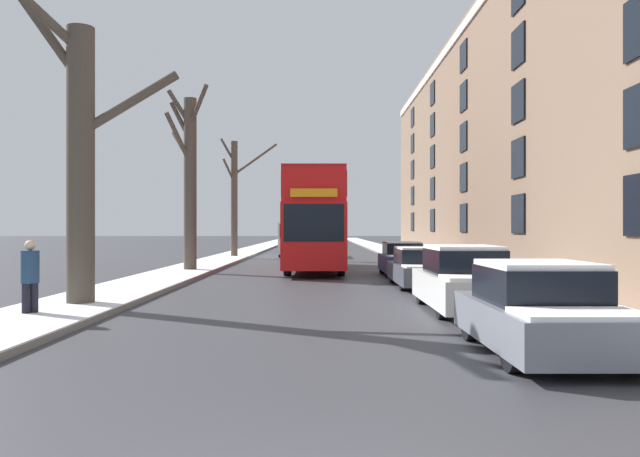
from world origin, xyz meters
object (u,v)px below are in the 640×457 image
bare_tree_left_2 (234,196)px  parked_car_3 (401,260)px  parked_car_0 (539,312)px  oncoming_van (294,238)px  bare_tree_left_0 (77,152)px  parked_car_2 (421,268)px  double_decker_bus (314,217)px  parked_car_1 (463,281)px  pedestrian_left_sidewalk (28,276)px  bare_tree_left_1 (188,177)px

bare_tree_left_2 → parked_car_3: 17.89m
parked_car_0 → oncoming_van: 34.51m
bare_tree_left_0 → parked_car_2: size_ratio=1.85×
bare_tree_left_2 → double_decker_bus: (5.37, -12.02, -1.60)m
parked_car_0 → parked_car_3: parked_car_0 is taller
oncoming_van → parked_car_1: bearing=-79.9°
bare_tree_left_2 → oncoming_van: size_ratio=1.53×
parked_car_1 → pedestrian_left_sidewalk: bearing=-171.1°
parked_car_1 → parked_car_3: size_ratio=1.15×
bare_tree_left_0 → bare_tree_left_2: size_ratio=1.08×
bare_tree_left_2 → parked_car_2: (9.04, -20.11, -3.49)m
double_decker_bus → parked_car_2: double_decker_bus is taller
parked_car_1 → oncoming_van: 29.50m
double_decker_bus → parked_car_0: size_ratio=2.69×
double_decker_bus → oncoming_van: bearing=95.9°
bare_tree_left_1 → pedestrian_left_sidewalk: size_ratio=4.75×
oncoming_van → bare_tree_left_0: bearing=-98.1°
parked_car_1 → bare_tree_left_0: bearing=177.8°
bare_tree_left_1 → oncoming_van: size_ratio=1.57×
parked_car_2 → oncoming_van: 23.48m
bare_tree_left_2 → parked_car_1: size_ratio=1.75×
parked_car_1 → pedestrian_left_sidewalk: size_ratio=2.64×
bare_tree_left_2 → parked_car_0: bearing=-73.9°
parked_car_0 → parked_car_3: size_ratio=1.03×
parked_car_0 → parked_car_2: (-0.00, 11.22, -0.03)m
double_decker_bus → parked_car_3: (3.67, -3.04, -1.86)m
parked_car_1 → parked_car_2: (0.00, 6.14, -0.09)m
bare_tree_left_1 → bare_tree_left_2: size_ratio=1.03×
double_decker_bus → parked_car_0: double_decker_bus is taller
bare_tree_left_0 → parked_car_3: 14.62m
bare_tree_left_0 → parked_car_3: size_ratio=2.17×
parked_car_0 → parked_car_2: bearing=90.0°
bare_tree_left_0 → pedestrian_left_sidewalk: 3.44m
parked_car_3 → bare_tree_left_0: bearing=-130.6°
double_decker_bus → parked_car_0: (3.67, -19.31, -1.85)m
bare_tree_left_0 → bare_tree_left_2: (0.25, 25.89, 0.30)m
bare_tree_left_1 → parked_car_1: 16.10m
bare_tree_left_0 → oncoming_van: bare_tree_left_0 is taller
oncoming_van → pedestrian_left_sidewalk: size_ratio=3.02×
parked_car_1 → pedestrian_left_sidewalk: (-9.61, -1.51, 0.23)m
parked_car_0 → bare_tree_left_0: bearing=149.7°
bare_tree_left_0 → parked_car_1: bearing=-2.2°
bare_tree_left_1 → parked_car_3: bearing=-9.5°
bare_tree_left_2 → parked_car_2: size_ratio=1.72×
bare_tree_left_2 → parked_car_3: size_ratio=2.02×
bare_tree_left_1 → parked_car_3: (9.21, -1.54, -3.58)m
pedestrian_left_sidewalk → bare_tree_left_0: bearing=-149.8°
bare_tree_left_1 → pedestrian_left_sidewalk: bare_tree_left_1 is taller
double_decker_bus → parked_car_1: bearing=-75.6°
parked_car_1 → parked_car_2: 6.14m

